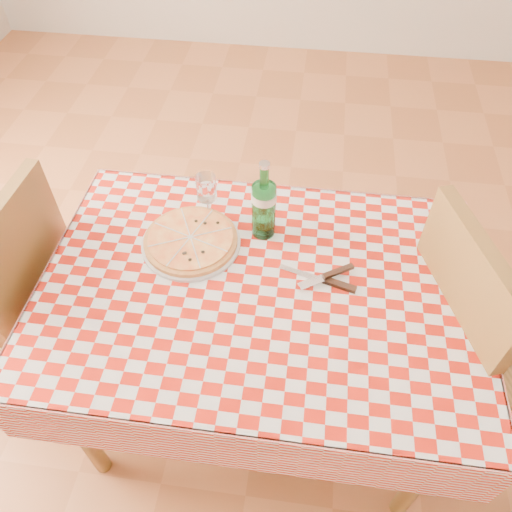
{
  "coord_description": "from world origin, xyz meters",
  "views": [
    {
      "loc": [
        0.11,
        -0.89,
        1.92
      ],
      "look_at": [
        -0.02,
        0.06,
        0.82
      ],
      "focal_mm": 35.0,
      "sensor_mm": 36.0,
      "label": 1
    }
  ],
  "objects_px": {
    "water_bottle": "(264,200)",
    "wine_glass": "(207,197)",
    "chair_far": "(14,293)",
    "chair_near": "(472,332)",
    "dining_table": "(260,305)",
    "pizza_plate": "(191,240)"
  },
  "relations": [
    {
      "from": "water_bottle",
      "to": "wine_glass",
      "type": "xyz_separation_m",
      "value": [
        -0.19,
        0.05,
        -0.06
      ]
    },
    {
      "from": "chair_far",
      "to": "wine_glass",
      "type": "height_order",
      "value": "chair_far"
    },
    {
      "from": "dining_table",
      "to": "water_bottle",
      "type": "bearing_deg",
      "value": 94.54
    },
    {
      "from": "water_bottle",
      "to": "chair_near",
      "type": "bearing_deg",
      "value": -14.13
    },
    {
      "from": "chair_far",
      "to": "wine_glass",
      "type": "relative_size",
      "value": 5.96
    },
    {
      "from": "chair_far",
      "to": "pizza_plate",
      "type": "relative_size",
      "value": 3.13
    },
    {
      "from": "water_bottle",
      "to": "wine_glass",
      "type": "height_order",
      "value": "water_bottle"
    },
    {
      "from": "dining_table",
      "to": "water_bottle",
      "type": "height_order",
      "value": "water_bottle"
    },
    {
      "from": "pizza_plate",
      "to": "wine_glass",
      "type": "xyz_separation_m",
      "value": [
        0.03,
        0.14,
        0.06
      ]
    },
    {
      "from": "chair_near",
      "to": "pizza_plate",
      "type": "xyz_separation_m",
      "value": [
        -0.91,
        0.09,
        0.2
      ]
    },
    {
      "from": "dining_table",
      "to": "water_bottle",
      "type": "distance_m",
      "value": 0.32
    },
    {
      "from": "chair_far",
      "to": "pizza_plate",
      "type": "height_order",
      "value": "chair_far"
    },
    {
      "from": "chair_far",
      "to": "dining_table",
      "type": "bearing_deg",
      "value": -177.81
    },
    {
      "from": "chair_far",
      "to": "chair_near",
      "type": "bearing_deg",
      "value": -175.91
    },
    {
      "from": "chair_far",
      "to": "water_bottle",
      "type": "bearing_deg",
      "value": -163.02
    },
    {
      "from": "chair_near",
      "to": "pizza_plate",
      "type": "height_order",
      "value": "chair_near"
    },
    {
      "from": "chair_near",
      "to": "water_bottle",
      "type": "bearing_deg",
      "value": 146.85
    },
    {
      "from": "chair_far",
      "to": "wine_glass",
      "type": "bearing_deg",
      "value": -154.92
    },
    {
      "from": "pizza_plate",
      "to": "water_bottle",
      "type": "height_order",
      "value": "water_bottle"
    },
    {
      "from": "dining_table",
      "to": "pizza_plate",
      "type": "relative_size",
      "value": 3.85
    },
    {
      "from": "chair_near",
      "to": "chair_far",
      "type": "distance_m",
      "value": 1.51
    },
    {
      "from": "chair_far",
      "to": "pizza_plate",
      "type": "distance_m",
      "value": 0.66
    }
  ]
}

